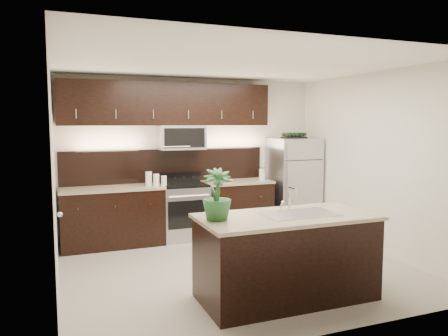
{
  "coord_description": "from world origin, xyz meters",
  "views": [
    {
      "loc": [
        -2.22,
        -5.25,
        1.95
      ],
      "look_at": [
        0.03,
        0.55,
        1.3
      ],
      "focal_mm": 35.0,
      "sensor_mm": 36.0,
      "label": 1
    }
  ],
  "objects": [
    {
      "name": "ground",
      "position": [
        0.0,
        0.0,
        0.0
      ],
      "size": [
        4.5,
        4.5,
        0.0
      ],
      "primitive_type": "plane",
      "color": "gray",
      "rests_on": "ground"
    },
    {
      "name": "room_walls",
      "position": [
        -0.11,
        -0.04,
        1.7
      ],
      "size": [
        4.52,
        4.02,
        2.71
      ],
      "color": "beige",
      "rests_on": "ground"
    },
    {
      "name": "counter_run",
      "position": [
        -0.46,
        1.69,
        0.47
      ],
      "size": [
        3.51,
        0.65,
        0.94
      ],
      "color": "black",
      "rests_on": "ground"
    },
    {
      "name": "upper_fixtures",
      "position": [
        -0.43,
        1.84,
        2.14
      ],
      "size": [
        3.49,
        0.4,
        1.66
      ],
      "color": "black",
      "rests_on": "counter_run"
    },
    {
      "name": "island",
      "position": [
        0.12,
        -1.11,
        0.47
      ],
      "size": [
        1.96,
        0.96,
        0.94
      ],
      "color": "black",
      "rests_on": "ground"
    },
    {
      "name": "sink_faucet",
      "position": [
        0.27,
        -1.1,
        0.96
      ],
      "size": [
        0.84,
        0.5,
        0.28
      ],
      "color": "silver",
      "rests_on": "island"
    },
    {
      "name": "refrigerator",
      "position": [
        1.8,
        1.63,
        0.83
      ],
      "size": [
        0.8,
        0.73,
        1.67
      ],
      "primitive_type": "cube",
      "color": "#B2B2B7",
      "rests_on": "ground"
    },
    {
      "name": "wine_rack",
      "position": [
        1.8,
        1.63,
        1.71
      ],
      "size": [
        0.41,
        0.25,
        0.1
      ],
      "color": "black",
      "rests_on": "refrigerator"
    },
    {
      "name": "plant",
      "position": [
        -0.68,
        -1.06,
        1.21
      ],
      "size": [
        0.34,
        0.34,
        0.54
      ],
      "primitive_type": "imported",
      "rotation": [
        0.0,
        0.0,
        -0.14
      ],
      "color": "#1E4D23",
      "rests_on": "island"
    },
    {
      "name": "canisters",
      "position": [
        -0.76,
        1.6,
        1.04
      ],
      "size": [
        0.32,
        0.19,
        0.23
      ],
      "rotation": [
        0.0,
        0.0,
        -0.41
      ],
      "color": "silver",
      "rests_on": "counter_run"
    },
    {
      "name": "french_press",
      "position": [
        1.17,
        1.64,
        1.05
      ],
      "size": [
        0.1,
        0.1,
        0.29
      ],
      "rotation": [
        0.0,
        0.0,
        0.16
      ],
      "color": "silver",
      "rests_on": "counter_run"
    },
    {
      "name": "bananas",
      "position": [
        0.48,
        1.61,
        0.96
      ],
      "size": [
        0.18,
        0.16,
        0.05
      ],
      "primitive_type": "ellipsoid",
      "rotation": [
        0.0,
        0.0,
        0.31
      ],
      "color": "gold",
      "rests_on": "counter_run"
    }
  ]
}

